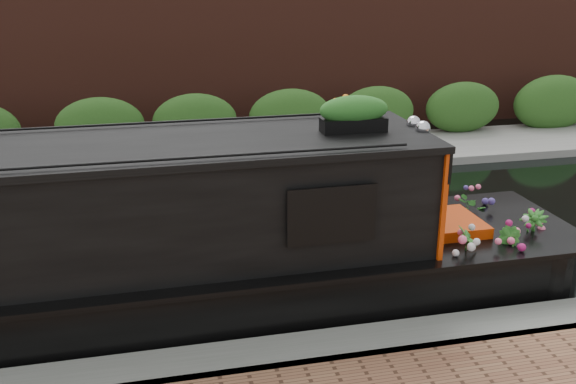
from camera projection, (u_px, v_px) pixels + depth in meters
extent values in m
plane|color=black|center=(227.00, 245.00, 9.64)|extent=(80.00, 80.00, 0.00)
cube|color=slate|center=(271.00, 372.00, 6.61)|extent=(40.00, 0.60, 0.50)
cube|color=gray|center=(200.00, 165.00, 13.50)|extent=(40.00, 2.40, 0.34)
cube|color=#29541C|center=(196.00, 154.00, 14.33)|extent=(40.00, 1.10, 2.80)
cube|color=#4C2319|center=(189.00, 132.00, 16.26)|extent=(40.00, 1.00, 8.00)
cube|color=black|center=(21.00, 217.00, 6.92)|extent=(9.03, 1.80, 1.32)
cube|color=black|center=(12.00, 155.00, 6.69)|extent=(9.18, 1.95, 0.08)
cube|color=#BE3407|center=(413.00, 187.00, 7.88)|extent=(0.07, 1.72, 1.32)
cube|color=black|center=(332.00, 215.00, 6.78)|extent=(0.88, 0.04, 0.54)
cube|color=#BE3407|center=(447.00, 236.00, 8.22)|extent=(0.79, 0.89, 0.49)
sphere|color=silver|center=(423.00, 128.00, 7.50)|extent=(0.18, 0.18, 0.18)
sphere|color=silver|center=(413.00, 123.00, 7.75)|extent=(0.18, 0.18, 0.18)
cube|color=black|center=(353.00, 125.00, 7.44)|extent=(0.76, 0.26, 0.16)
ellipsoid|color=orange|center=(354.00, 108.00, 7.37)|extent=(0.84, 0.28, 0.24)
imported|color=#2B6C24|center=(466.00, 252.00, 7.55)|extent=(0.39, 0.42, 0.66)
imported|color=#2B6C24|center=(509.00, 251.00, 7.70)|extent=(0.35, 0.39, 0.57)
imported|color=#2B6C24|center=(473.00, 215.00, 8.91)|extent=(0.60, 0.60, 0.51)
imported|color=#2B6C24|center=(531.00, 234.00, 8.13)|extent=(0.48, 0.48, 0.61)
imported|color=#2B6C24|center=(426.00, 212.00, 8.80)|extent=(0.40, 0.42, 0.66)
cylinder|color=brown|center=(562.00, 259.00, 8.76)|extent=(0.35, 0.36, 0.35)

